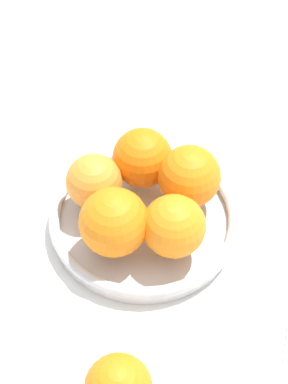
% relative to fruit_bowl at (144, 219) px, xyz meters
% --- Properties ---
extents(ground_plane, '(4.00, 4.00, 0.00)m').
position_rel_fruit_bowl_xyz_m(ground_plane, '(0.00, 0.00, -0.01)').
color(ground_plane, white).
extents(fruit_bowl, '(0.23, 0.23, 0.03)m').
position_rel_fruit_bowl_xyz_m(fruit_bowl, '(0.00, 0.00, 0.00)').
color(fruit_bowl, silver).
rests_on(fruit_bowl, ground_plane).
extents(orange_pile, '(0.18, 0.18, 0.08)m').
position_rel_fruit_bowl_xyz_m(orange_pile, '(0.00, -0.00, 0.05)').
color(orange_pile, orange).
rests_on(orange_pile, fruit_bowl).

